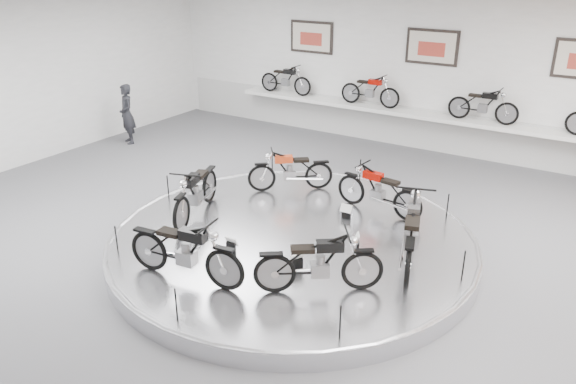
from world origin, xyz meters
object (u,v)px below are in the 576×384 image
Objects in this scene: bike_a at (412,231)px; bike_c at (290,170)px; bike_f at (319,263)px; shelf at (422,115)px; bike_e at (185,250)px; bike_d at (196,191)px; visitor at (127,114)px; display_platform at (292,243)px; bike_b at (379,190)px.

bike_c is (-3.19, 1.51, -0.11)m from bike_a.
shelf is at bearing 63.31° from bike_f.
bike_c is at bearing 90.63° from bike_e.
bike_a reaches higher than bike_e.
bike_e is (1.35, -1.81, -0.00)m from bike_d.
bike_f is 9.34m from visitor.
bike_c reaches higher than display_platform.
bike_d is (-0.82, -2.01, 0.06)m from bike_c.
display_platform is at bearing 79.75° from bike_d.
bike_f reaches higher than bike_b.
visitor is (-8.36, 4.16, 0.05)m from bike_f.
display_platform is 3.99× the size of bike_f.
display_platform is 4.26× the size of bike_c.
bike_b is 1.03× the size of bike_c.
bike_a is (2.07, -6.18, -0.15)m from shelf.
bike_f is (2.37, -3.03, 0.03)m from bike_c.
shelf is at bearing -72.65° from bike_b.
visitor is (-5.99, 1.13, 0.08)m from bike_c.
visitor reaches higher than bike_a.
bike_d is at bearing 41.85° from bike_b.
bike_d reaches higher than bike_b.
bike_a is at bearing 25.95° from bike_f.
bike_a is at bearing 78.69° from bike_d.
visitor is (-6.52, 4.94, 0.02)m from bike_e.
bike_d is (-4.00, -0.50, -0.05)m from bike_a.
bike_e is (-1.46, -3.78, 0.04)m from bike_b.
visitor is (-7.98, 1.16, 0.06)m from bike_b.
bike_b is 0.91× the size of bike_d.
shelf is 7.94m from visitor.
bike_b is at bearing 62.67° from display_platform.
bike_c is at bearing 5.78° from bike_b.
display_platform is 1.91m from bike_f.
bike_e is at bearing 75.72° from bike_b.
bike_f is (1.25, -7.70, -0.23)m from shelf.
display_platform is 7.69m from visitor.
bike_b is (-1.19, 1.47, -0.09)m from bike_a.
bike_b is 0.96× the size of bike_f.
bike_d reaches higher than bike_f.
bike_b is at bearing 61.54° from bike_e.
visitor reaches higher than bike_c.
bike_b is 1.99m from bike_c.
shelf is 6.73× the size of visitor.
bike_f is (-0.81, -1.52, -0.08)m from bike_a.
shelf reaches higher than display_platform.
bike_d is (-1.94, -6.68, -0.20)m from shelf.
bike_b is 0.94× the size of visitor.
bike_d is (-1.94, -0.28, 0.65)m from display_platform.
bike_f is 0.98× the size of visitor.
bike_a reaches higher than bike_c.
bike_f is (1.25, -1.30, 0.62)m from display_platform.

